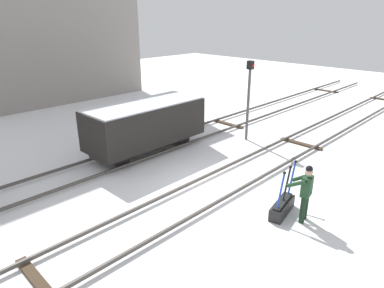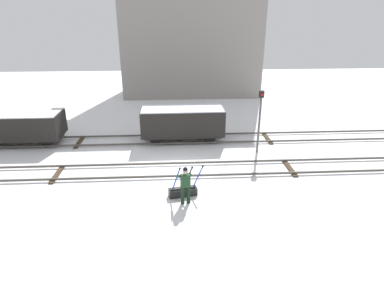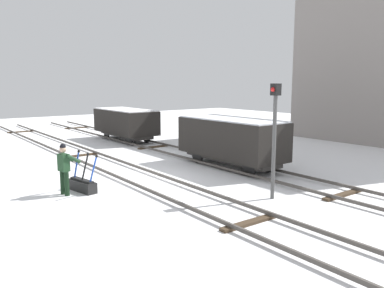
{
  "view_description": "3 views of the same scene",
  "coord_description": "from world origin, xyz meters",
  "px_view_note": "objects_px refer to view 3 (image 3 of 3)",
  "views": [
    {
      "loc": [
        -7.67,
        -6.5,
        5.46
      ],
      "look_at": [
        -0.19,
        0.87,
        1.44
      ],
      "focal_mm": 31.88,
      "sensor_mm": 36.0,
      "label": 1
    },
    {
      "loc": [
        -0.04,
        -14.78,
        7.57
      ],
      "look_at": [
        0.87,
        0.68,
        1.21
      ],
      "focal_mm": 30.58,
      "sensor_mm": 36.0,
      "label": 2
    },
    {
      "loc": [
        12.66,
        -6.98,
        3.62
      ],
      "look_at": [
        -0.14,
        2.6,
        1.09
      ],
      "focal_mm": 36.42,
      "sensor_mm": 36.0,
      "label": 3
    }
  ],
  "objects_px": {
    "switch_lever_frame": "(82,184)",
    "freight_car_mid_siding": "(231,139)",
    "rail_worker": "(64,166)",
    "signal_post": "(274,129)",
    "freight_car_near_switch": "(125,122)"
  },
  "relations": [
    {
      "from": "switch_lever_frame",
      "to": "freight_car_near_switch",
      "type": "height_order",
      "value": "freight_car_near_switch"
    },
    {
      "from": "signal_post",
      "to": "switch_lever_frame",
      "type": "bearing_deg",
      "value": -134.4
    },
    {
      "from": "freight_car_near_switch",
      "to": "switch_lever_frame",
      "type": "bearing_deg",
      "value": -34.18
    },
    {
      "from": "freight_car_mid_siding",
      "to": "freight_car_near_switch",
      "type": "bearing_deg",
      "value": 179.47
    },
    {
      "from": "switch_lever_frame",
      "to": "signal_post",
      "type": "height_order",
      "value": "signal_post"
    },
    {
      "from": "switch_lever_frame",
      "to": "rail_worker",
      "type": "distance_m",
      "value": 0.93
    },
    {
      "from": "switch_lever_frame",
      "to": "freight_car_mid_siding",
      "type": "xyz_separation_m",
      "value": [
        0.19,
        6.54,
        0.99
      ]
    },
    {
      "from": "switch_lever_frame",
      "to": "freight_car_mid_siding",
      "type": "height_order",
      "value": "freight_car_mid_siding"
    },
    {
      "from": "switch_lever_frame",
      "to": "freight_car_mid_siding",
      "type": "relative_size",
      "value": 0.31
    },
    {
      "from": "signal_post",
      "to": "freight_car_mid_siding",
      "type": "relative_size",
      "value": 0.72
    },
    {
      "from": "rail_worker",
      "to": "freight_car_near_switch",
      "type": "height_order",
      "value": "freight_car_near_switch"
    },
    {
      "from": "signal_post",
      "to": "rail_worker",
      "type": "bearing_deg",
      "value": -130.38
    },
    {
      "from": "rail_worker",
      "to": "signal_post",
      "type": "relative_size",
      "value": 0.47
    },
    {
      "from": "signal_post",
      "to": "freight_car_near_switch",
      "type": "relative_size",
      "value": 0.73
    },
    {
      "from": "signal_post",
      "to": "freight_car_mid_siding",
      "type": "xyz_separation_m",
      "value": [
        -4.19,
        2.06,
        -0.98
      ]
    }
  ]
}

